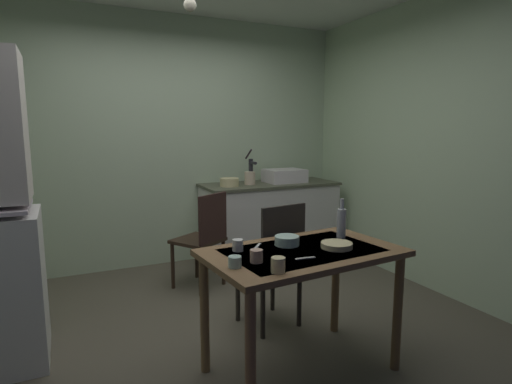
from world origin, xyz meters
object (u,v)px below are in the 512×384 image
at_px(mixing_bowl_counter, 230,182).
at_px(sink_basin, 284,176).
at_px(mug_dark, 238,245).
at_px(hand_pump, 251,169).
at_px(chair_by_counter, 203,237).
at_px(chair_far_side, 274,262).
at_px(dining_table, 302,267).
at_px(serving_bowl_wide, 287,241).
at_px(glass_bottle, 341,222).

bearing_deg(mixing_bowl_counter, sink_basin, 4.06).
xyz_separation_m(sink_basin, mug_dark, (-1.41, -1.97, -0.15)).
height_order(hand_pump, chair_by_counter, hand_pump).
distance_m(chair_far_side, mug_dark, 0.71).
xyz_separation_m(hand_pump, chair_far_side, (-0.54, -1.59, -0.54)).
bearing_deg(mug_dark, sink_basin, 54.34).
xyz_separation_m(hand_pump, mug_dark, (-1.01, -2.02, -0.24)).
relative_size(dining_table, mug_dark, 17.62).
bearing_deg(chair_far_side, serving_bowl_wide, -107.98).
bearing_deg(serving_bowl_wide, hand_pump, 71.45).
bearing_deg(mixing_bowl_counter, mug_dark, -110.27).
height_order(mixing_bowl_counter, serving_bowl_wide, mixing_bowl_counter).
relative_size(dining_table, chair_far_side, 1.27).
distance_m(hand_pump, glass_bottle, 2.05).
relative_size(sink_basin, mug_dark, 6.37).
bearing_deg(hand_pump, sink_basin, -6.35).
bearing_deg(mug_dark, mixing_bowl_counter, 69.73).
bearing_deg(dining_table, mixing_bowl_counter, 80.42).
height_order(mixing_bowl_counter, chair_far_side, mixing_bowl_counter).
xyz_separation_m(dining_table, glass_bottle, (0.38, 0.14, 0.21)).
distance_m(mixing_bowl_counter, mug_dark, 2.05).
xyz_separation_m(dining_table, mug_dark, (-0.36, 0.15, 0.14)).
bearing_deg(glass_bottle, hand_pump, 82.58).
height_order(mixing_bowl_counter, chair_by_counter, mixing_bowl_counter).
relative_size(mug_dark, glass_bottle, 0.26).
relative_size(hand_pump, mug_dark, 5.65).
xyz_separation_m(serving_bowl_wide, mug_dark, (-0.33, 0.02, 0.01)).
bearing_deg(hand_pump, mixing_bowl_counter, -162.31).
distance_m(chair_by_counter, glass_bottle, 1.55).
distance_m(dining_table, chair_far_side, 0.61).
height_order(hand_pump, glass_bottle, hand_pump).
height_order(hand_pump, serving_bowl_wide, hand_pump).
distance_m(sink_basin, chair_by_counter, 1.39).
distance_m(dining_table, glass_bottle, 0.46).
height_order(serving_bowl_wide, glass_bottle, glass_bottle).
height_order(sink_basin, dining_table, sink_basin).
height_order(chair_far_side, glass_bottle, glass_bottle).
height_order(mixing_bowl_counter, mug_dark, mixing_bowl_counter).
relative_size(sink_basin, glass_bottle, 1.68).
distance_m(hand_pump, mixing_bowl_counter, 0.34).
height_order(sink_basin, glass_bottle, glass_bottle).
bearing_deg(mixing_bowl_counter, serving_bowl_wide, -101.20).
height_order(dining_table, chair_by_counter, chair_by_counter).
bearing_deg(hand_pump, serving_bowl_wide, -108.55).
distance_m(sink_basin, chair_far_side, 1.86).
distance_m(hand_pump, serving_bowl_wide, 2.16).
xyz_separation_m(dining_table, serving_bowl_wide, (-0.03, 0.13, 0.14)).
relative_size(hand_pump, serving_bowl_wide, 2.54).
relative_size(chair_by_counter, mug_dark, 13.20).
distance_m(dining_table, chair_by_counter, 1.57).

